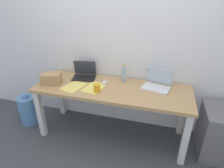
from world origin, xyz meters
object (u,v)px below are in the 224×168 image
at_px(laptop_right, 157,84).
at_px(filing_cabinet, 218,133).
at_px(computer_mouse, 105,83).
at_px(cardboard_box, 51,79).
at_px(laptop_left, 84,74).
at_px(coffee_mug, 97,88).
at_px(beer_bottle, 124,75).
at_px(water_cooler_jug, 29,110).
at_px(desk, 112,94).

relative_size(laptop_right, filing_cabinet, 0.61).
bearing_deg(computer_mouse, cardboard_box, -155.30).
distance_m(laptop_left, coffee_mug, 0.45).
xyz_separation_m(beer_bottle, computer_mouse, (-0.22, -0.13, -0.08)).
xyz_separation_m(cardboard_box, coffee_mug, (0.63, -0.05, -0.02)).
bearing_deg(beer_bottle, water_cooler_jug, -168.18).
relative_size(desk, laptop_right, 5.26).
distance_m(beer_bottle, computer_mouse, 0.26).
height_order(beer_bottle, coffee_mug, beer_bottle).
bearing_deg(laptop_right, computer_mouse, -173.19).
distance_m(laptop_left, beer_bottle, 0.55).
xyz_separation_m(computer_mouse, cardboard_box, (-0.66, -0.17, 0.05)).
bearing_deg(laptop_left, beer_bottle, 1.72).
distance_m(laptop_right, beer_bottle, 0.44).
height_order(computer_mouse, filing_cabinet, computer_mouse).
distance_m(cardboard_box, water_cooler_jug, 0.75).
bearing_deg(computer_mouse, laptop_right, 16.93).
xyz_separation_m(computer_mouse, filing_cabinet, (1.42, -0.07, -0.44)).
bearing_deg(filing_cabinet, beer_bottle, 170.66).
xyz_separation_m(cardboard_box, water_cooler_jug, (-0.48, 0.02, -0.58)).
height_order(beer_bottle, cardboard_box, beer_bottle).
bearing_deg(cardboard_box, desk, 6.99).
bearing_deg(desk, cardboard_box, -173.01).
height_order(laptop_left, beer_bottle, beer_bottle).
height_order(beer_bottle, water_cooler_jug, beer_bottle).
bearing_deg(cardboard_box, filing_cabinet, 2.82).
distance_m(desk, coffee_mug, 0.25).
xyz_separation_m(laptop_left, computer_mouse, (0.33, -0.11, -0.03)).
bearing_deg(laptop_left, water_cooler_jug, -161.79).
distance_m(computer_mouse, water_cooler_jug, 1.27).
distance_m(beer_bottle, filing_cabinet, 1.32).
bearing_deg(filing_cabinet, computer_mouse, 177.20).
height_order(laptop_left, computer_mouse, laptop_left).
bearing_deg(laptop_right, water_cooler_jug, -172.56).
bearing_deg(laptop_right, desk, -163.87).
bearing_deg(computer_mouse, water_cooler_jug, -162.09).
height_order(laptop_right, beer_bottle, beer_bottle).
relative_size(beer_bottle, filing_cabinet, 0.41).
distance_m(desk, laptop_right, 0.57).
bearing_deg(coffee_mug, filing_cabinet, 6.01).
bearing_deg(coffee_mug, cardboard_box, 175.49).
bearing_deg(laptop_left, desk, -22.84).
bearing_deg(filing_cabinet, cardboard_box, -177.18).
bearing_deg(cardboard_box, coffee_mug, -4.51).
bearing_deg(coffee_mug, laptop_left, 132.12).
height_order(laptop_right, computer_mouse, laptop_right).
relative_size(laptop_right, computer_mouse, 3.66).
relative_size(beer_bottle, computer_mouse, 2.45).
relative_size(laptop_left, beer_bottle, 1.37).
distance_m(desk, beer_bottle, 0.30).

